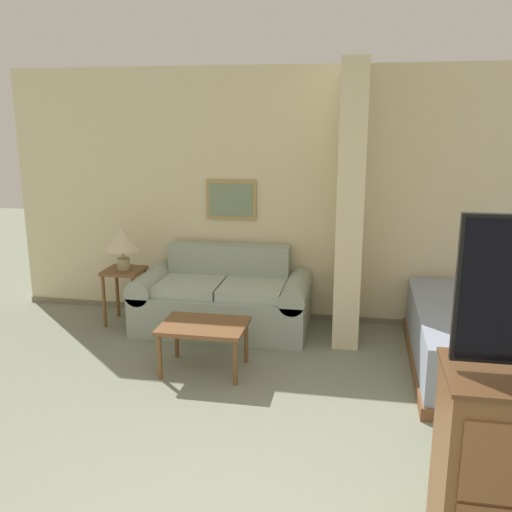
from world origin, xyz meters
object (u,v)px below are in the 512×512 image
(table_lamp, at_px, (122,240))
(bed, at_px, (502,341))
(couch, at_px, (223,300))
(coffee_table, at_px, (204,330))

(table_lamp, distance_m, bed, 3.67)
(table_lamp, bearing_deg, bed, -8.40)
(table_lamp, bearing_deg, couch, 2.04)
(couch, height_order, bed, couch)
(table_lamp, xyz_separation_m, bed, (3.58, -0.53, -0.62))
(coffee_table, relative_size, table_lamp, 1.61)
(bed, bearing_deg, coffee_table, -169.99)
(couch, relative_size, table_lamp, 3.91)
(couch, bearing_deg, coffee_table, -85.57)
(couch, xyz_separation_m, table_lamp, (-1.04, -0.04, 0.59))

